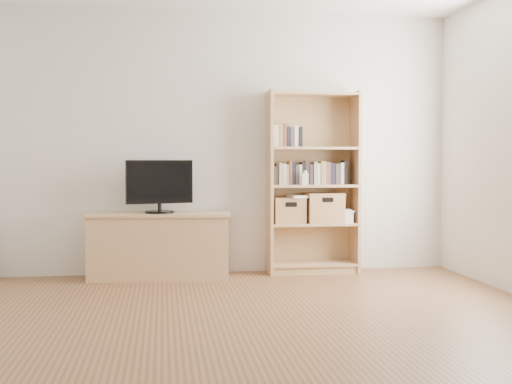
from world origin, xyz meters
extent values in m
cube|color=brown|center=(0.00, 0.00, 0.00)|extent=(4.50, 5.00, 0.01)
cube|color=beige|center=(0.00, 2.50, 1.30)|extent=(4.50, 0.02, 2.60)
cube|color=beige|center=(0.00, -2.50, 1.30)|extent=(4.50, 0.02, 2.60)
cube|color=tan|center=(-0.69, 2.26, 0.30)|extent=(1.34, 0.61, 0.60)
cube|color=tan|center=(0.82, 2.34, 0.90)|extent=(0.90, 0.32, 1.81)
cube|color=black|center=(-0.69, 2.26, 0.88)|extent=(0.63, 0.19, 0.50)
cube|color=#322921|center=(0.82, 2.36, 0.98)|extent=(0.75, 0.16, 0.20)
cube|color=#322921|center=(0.62, 2.36, 1.36)|extent=(0.39, 0.15, 0.20)
cube|color=white|center=(0.72, 2.24, 0.94)|extent=(0.06, 0.05, 0.12)
cube|color=#B0754F|center=(0.58, 2.34, 0.63)|extent=(0.31, 0.26, 0.25)
cube|color=#B0754F|center=(0.93, 2.33, 0.65)|extent=(0.37, 0.30, 0.30)
cube|color=white|center=(0.74, 2.32, 0.77)|extent=(0.36, 0.28, 0.03)
cube|color=silver|center=(1.14, 2.33, 0.56)|extent=(0.19, 0.26, 0.11)
camera|label=1|loc=(-0.66, -3.89, 1.12)|focal=45.00mm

